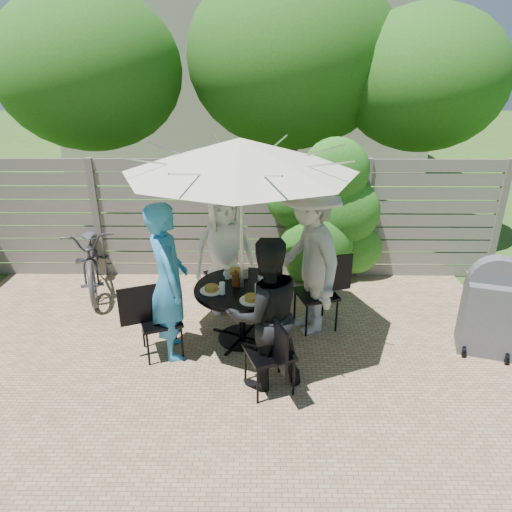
{
  "coord_description": "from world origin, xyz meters",
  "views": [
    {
      "loc": [
        0.46,
        -3.5,
        3.1
      ],
      "look_at": [
        0.41,
        1.4,
        1.02
      ],
      "focal_mm": 32.0,
      "sensor_mm": 36.0,
      "label": 1
    }
  ],
  "objects_px": {
    "person_front": "(266,314)",
    "plate_left": "(211,289)",
    "bbq_grill": "(490,310)",
    "umbrella": "(240,155)",
    "plate_front": "(251,299)",
    "plate_right": "(271,281)",
    "glass_right": "(260,274)",
    "plate_back": "(234,272)",
    "glass_back": "(227,273)",
    "patio_table": "(242,303)",
    "person_left": "(168,282)",
    "syrup_jug": "(236,279)",
    "glass_left": "(222,288)",
    "chair_right": "(317,307)",
    "chair_front": "(270,367)",
    "glass_front": "(258,290)",
    "person_right": "(309,258)",
    "chair_back": "(223,286)",
    "coffee_cup": "(245,273)",
    "person_back": "(224,252)",
    "bicycle": "(93,255)",
    "chair_left": "(161,334)"
  },
  "relations": [
    {
      "from": "person_front",
      "to": "plate_left",
      "type": "bearing_deg",
      "value": -66.55
    },
    {
      "from": "plate_left",
      "to": "bbq_grill",
      "type": "height_order",
      "value": "bbq_grill"
    },
    {
      "from": "umbrella",
      "to": "plate_front",
      "type": "relative_size",
      "value": 12.05
    },
    {
      "from": "plate_right",
      "to": "glass_right",
      "type": "relative_size",
      "value": 1.86
    },
    {
      "from": "plate_back",
      "to": "glass_back",
      "type": "distance_m",
      "value": 0.15
    },
    {
      "from": "patio_table",
      "to": "person_left",
      "type": "bearing_deg",
      "value": -161.46
    },
    {
      "from": "plate_back",
      "to": "syrup_jug",
      "type": "bearing_deg",
      "value": -82.41
    },
    {
      "from": "glass_left",
      "to": "chair_right",
      "type": "bearing_deg",
      "value": 23.41
    },
    {
      "from": "umbrella",
      "to": "chair_front",
      "type": "distance_m",
      "value": 2.18
    },
    {
      "from": "umbrella",
      "to": "person_left",
      "type": "bearing_deg",
      "value": -161.46
    },
    {
      "from": "plate_front",
      "to": "glass_back",
      "type": "xyz_separation_m",
      "value": [
        -0.3,
        0.55,
        0.05
      ]
    },
    {
      "from": "plate_back",
      "to": "syrup_jug",
      "type": "distance_m",
      "value": 0.32
    },
    {
      "from": "chair_right",
      "to": "glass_front",
      "type": "height_order",
      "value": "chair_right"
    },
    {
      "from": "patio_table",
      "to": "bbq_grill",
      "type": "bearing_deg",
      "value": -3.69
    },
    {
      "from": "umbrella",
      "to": "person_front",
      "type": "bearing_deg",
      "value": -71.46
    },
    {
      "from": "person_front",
      "to": "glass_left",
      "type": "distance_m",
      "value": 0.77
    },
    {
      "from": "person_left",
      "to": "glass_front",
      "type": "distance_m",
      "value": 0.98
    },
    {
      "from": "plate_left",
      "to": "glass_left",
      "type": "distance_m",
      "value": 0.15
    },
    {
      "from": "person_front",
      "to": "syrup_jug",
      "type": "distance_m",
      "value": 0.88
    },
    {
      "from": "umbrella",
      "to": "syrup_jug",
      "type": "height_order",
      "value": "umbrella"
    },
    {
      "from": "person_right",
      "to": "chair_back",
      "type": "bearing_deg",
      "value": -139.23
    },
    {
      "from": "plate_left",
      "to": "person_left",
      "type": "bearing_deg",
      "value": -161.46
    },
    {
      "from": "person_right",
      "to": "glass_left",
      "type": "relative_size",
      "value": 13.75
    },
    {
      "from": "person_left",
      "to": "plate_back",
      "type": "bearing_deg",
      "value": -66.55
    },
    {
      "from": "patio_table",
      "to": "coffee_cup",
      "type": "relative_size",
      "value": 11.54
    },
    {
      "from": "person_left",
      "to": "person_back",
      "type": "bearing_deg",
      "value": -45.0
    },
    {
      "from": "plate_front",
      "to": "bicycle",
      "type": "xyz_separation_m",
      "value": [
        -2.35,
        1.74,
        -0.23
      ]
    },
    {
      "from": "chair_left",
      "to": "chair_back",
      "type": "bearing_deg",
      "value": 42.18
    },
    {
      "from": "glass_back",
      "to": "glass_left",
      "type": "bearing_deg",
      "value": -94.46
    },
    {
      "from": "patio_table",
      "to": "glass_back",
      "type": "distance_m",
      "value": 0.4
    },
    {
      "from": "person_front",
      "to": "coffee_cup",
      "type": "height_order",
      "value": "person_front"
    },
    {
      "from": "chair_left",
      "to": "glass_back",
      "type": "distance_m",
      "value": 1.04
    },
    {
      "from": "glass_front",
      "to": "chair_front",
      "type": "bearing_deg",
      "value": -79.88
    },
    {
      "from": "person_right",
      "to": "coffee_cup",
      "type": "distance_m",
      "value": 0.78
    },
    {
      "from": "person_back",
      "to": "glass_front",
      "type": "distance_m",
      "value": 1.1
    },
    {
      "from": "umbrella",
      "to": "plate_left",
      "type": "xyz_separation_m",
      "value": [
        -0.34,
        -0.11,
        -1.48
      ]
    },
    {
      "from": "patio_table",
      "to": "plate_front",
      "type": "height_order",
      "value": "plate_front"
    },
    {
      "from": "person_left",
      "to": "syrup_jug",
      "type": "distance_m",
      "value": 0.78
    },
    {
      "from": "plate_right",
      "to": "bicycle",
      "type": "bearing_deg",
      "value": 153.48
    },
    {
      "from": "bicycle",
      "to": "person_back",
      "type": "bearing_deg",
      "value": -35.54
    },
    {
      "from": "chair_front",
      "to": "plate_front",
      "type": "xyz_separation_m",
      "value": [
        -0.19,
        0.57,
        0.47
      ]
    },
    {
      "from": "person_right",
      "to": "chair_left",
      "type": "bearing_deg",
      "value": -89.98
    },
    {
      "from": "patio_table",
      "to": "person_right",
      "type": "height_order",
      "value": "person_right"
    },
    {
      "from": "patio_table",
      "to": "bicycle",
      "type": "height_order",
      "value": "bicycle"
    },
    {
      "from": "chair_back",
      "to": "syrup_jug",
      "type": "xyz_separation_m",
      "value": [
        0.24,
        -0.89,
        0.53
      ]
    },
    {
      "from": "person_right",
      "to": "bbq_grill",
      "type": "height_order",
      "value": "person_right"
    },
    {
      "from": "chair_front",
      "to": "plate_front",
      "type": "bearing_deg",
      "value": -1.46
    },
    {
      "from": "plate_front",
      "to": "plate_right",
      "type": "xyz_separation_m",
      "value": [
        0.23,
        0.46,
        0.0
      ]
    },
    {
      "from": "plate_front",
      "to": "bicycle",
      "type": "distance_m",
      "value": 2.94
    },
    {
      "from": "glass_front",
      "to": "chair_left",
      "type": "bearing_deg",
      "value": -175.06
    }
  ]
}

